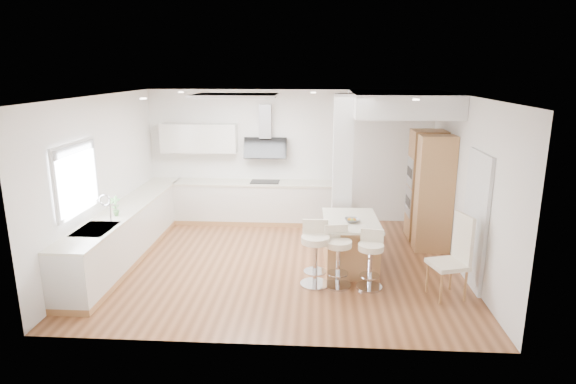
# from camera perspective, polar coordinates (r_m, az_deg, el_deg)

# --- Properties ---
(ground) EXTENTS (6.00, 6.00, 0.00)m
(ground) POSITION_cam_1_polar(r_m,az_deg,el_deg) (8.29, -0.87, -8.43)
(ground) COLOR #915935
(ground) RESTS_ON ground
(ceiling) EXTENTS (6.00, 5.00, 0.02)m
(ceiling) POSITION_cam_1_polar(r_m,az_deg,el_deg) (8.29, -0.87, -8.43)
(ceiling) COLOR white
(ceiling) RESTS_ON ground
(wall_back) EXTENTS (6.00, 0.04, 2.80)m
(wall_back) POSITION_cam_1_polar(r_m,az_deg,el_deg) (10.29, 0.19, 4.25)
(wall_back) COLOR white
(wall_back) RESTS_ON ground
(wall_left) EXTENTS (0.04, 5.00, 2.80)m
(wall_left) POSITION_cam_1_polar(r_m,az_deg,el_deg) (8.62, -21.22, 1.26)
(wall_left) COLOR white
(wall_left) RESTS_ON ground
(wall_right) EXTENTS (0.04, 5.00, 2.80)m
(wall_right) POSITION_cam_1_polar(r_m,az_deg,el_deg) (8.18, 20.52, 0.66)
(wall_right) COLOR white
(wall_right) RESTS_ON ground
(skylight) EXTENTS (4.10, 2.10, 0.06)m
(skylight) POSITION_cam_1_polar(r_m,az_deg,el_deg) (8.34, -6.15, 11.27)
(skylight) COLOR silver
(skylight) RESTS_ON ground
(window_left) EXTENTS (0.06, 1.28, 1.07)m
(window_left) POSITION_cam_1_polar(r_m,az_deg,el_deg) (7.75, -23.84, 1.84)
(window_left) COLOR white
(window_left) RESTS_ON ground
(doorway_right) EXTENTS (0.05, 1.00, 2.10)m
(doorway_right) POSITION_cam_1_polar(r_m,az_deg,el_deg) (7.73, 21.32, -3.28)
(doorway_right) COLOR #4C433B
(doorway_right) RESTS_ON ground
(counter_left) EXTENTS (0.63, 4.50, 1.35)m
(counter_left) POSITION_cam_1_polar(r_m,az_deg,el_deg) (8.95, -18.32, -4.30)
(counter_left) COLOR tan
(counter_left) RESTS_ON ground
(counter_back) EXTENTS (3.62, 0.63, 2.50)m
(counter_back) POSITION_cam_1_polar(r_m,az_deg,el_deg) (10.27, -5.01, 0.15)
(counter_back) COLOR tan
(counter_back) RESTS_ON ground
(pillar) EXTENTS (0.35, 0.35, 2.80)m
(pillar) POSITION_cam_1_polar(r_m,az_deg,el_deg) (8.77, 6.45, 2.36)
(pillar) COLOR silver
(pillar) RESTS_ON ground
(soffit) EXTENTS (1.78, 2.20, 0.40)m
(soffit) POSITION_cam_1_polar(r_m,az_deg,el_deg) (9.16, 13.21, 10.18)
(soffit) COLOR white
(soffit) RESTS_ON ground
(oven_column) EXTENTS (0.63, 1.21, 2.10)m
(oven_column) POSITION_cam_1_polar(r_m,az_deg,el_deg) (9.34, 16.33, 0.40)
(oven_column) COLOR tan
(oven_column) RESTS_ON ground
(peninsula) EXTENTS (0.94, 1.38, 0.88)m
(peninsula) POSITION_cam_1_polar(r_m,az_deg,el_deg) (8.10, 7.38, -5.97)
(peninsula) COLOR tan
(peninsula) RESTS_ON ground
(bar_stool_a) EXTENTS (0.46, 0.46, 1.00)m
(bar_stool_a) POSITION_cam_1_polar(r_m,az_deg,el_deg) (7.32, 3.25, -6.88)
(bar_stool_a) COLOR silver
(bar_stool_a) RESTS_ON ground
(bar_stool_b) EXTENTS (0.50, 0.50, 0.93)m
(bar_stool_b) POSITION_cam_1_polar(r_m,az_deg,el_deg) (7.33, 5.94, -7.23)
(bar_stool_b) COLOR silver
(bar_stool_b) RESTS_ON ground
(bar_stool_c) EXTENTS (0.47, 0.47, 0.89)m
(bar_stool_c) POSITION_cam_1_polar(r_m,az_deg,el_deg) (7.34, 9.75, -7.54)
(bar_stool_c) COLOR silver
(bar_stool_c) RESTS_ON ground
(dining_chair) EXTENTS (0.60, 0.60, 1.23)m
(dining_chair) POSITION_cam_1_polar(r_m,az_deg,el_deg) (7.32, 19.22, -6.89)
(dining_chair) COLOR #EFE0C3
(dining_chair) RESTS_ON ground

